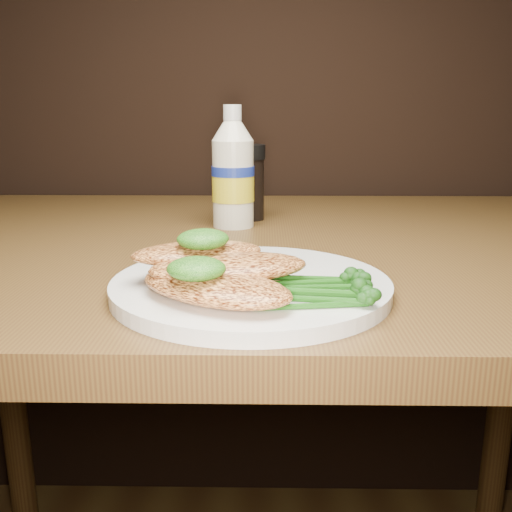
{
  "coord_description": "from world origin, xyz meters",
  "views": [
    {
      "loc": [
        0.02,
        0.26,
        0.93
      ],
      "look_at": [
        0.01,
        0.79,
        0.79
      ],
      "focal_mm": 39.8,
      "sensor_mm": 36.0,
      "label": 1
    }
  ],
  "objects_px": {
    "dining_table": "(251,467)",
    "pepper_grinder": "(250,183)",
    "mayo_bottle": "(233,167)",
    "plate": "(251,286)"
  },
  "relations": [
    {
      "from": "mayo_bottle",
      "to": "pepper_grinder",
      "type": "distance_m",
      "value": 0.07
    },
    {
      "from": "dining_table",
      "to": "plate",
      "type": "bearing_deg",
      "value": -88.56
    },
    {
      "from": "plate",
      "to": "dining_table",
      "type": "bearing_deg",
      "value": 91.44
    },
    {
      "from": "dining_table",
      "to": "plate",
      "type": "xyz_separation_m",
      "value": [
        0.01,
        -0.25,
        0.38
      ]
    },
    {
      "from": "plate",
      "to": "mayo_bottle",
      "type": "xyz_separation_m",
      "value": [
        -0.04,
        0.33,
        0.08
      ]
    },
    {
      "from": "mayo_bottle",
      "to": "pepper_grinder",
      "type": "xyz_separation_m",
      "value": [
        0.02,
        0.06,
        -0.03
      ]
    },
    {
      "from": "mayo_bottle",
      "to": "dining_table",
      "type": "bearing_deg",
      "value": -69.47
    },
    {
      "from": "pepper_grinder",
      "to": "dining_table",
      "type": "bearing_deg",
      "value": -87.98
    },
    {
      "from": "dining_table",
      "to": "pepper_grinder",
      "type": "relative_size",
      "value": 9.86
    },
    {
      "from": "dining_table",
      "to": "mayo_bottle",
      "type": "distance_m",
      "value": 0.47
    }
  ]
}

